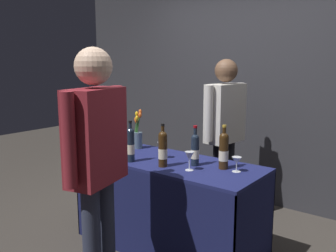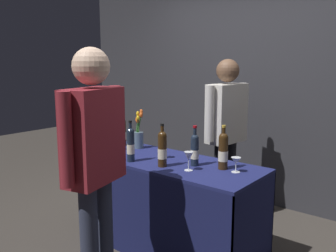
{
  "view_description": "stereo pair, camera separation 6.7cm",
  "coord_description": "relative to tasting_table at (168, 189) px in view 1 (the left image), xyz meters",
  "views": [
    {
      "loc": [
        1.86,
        -2.4,
        1.64
      ],
      "look_at": [
        0.0,
        0.0,
        1.1
      ],
      "focal_mm": 39.09,
      "sensor_mm": 36.0,
      "label": 1
    },
    {
      "loc": [
        1.91,
        -2.36,
        1.64
      ],
      "look_at": [
        0.0,
        0.0,
        1.1
      ],
      "focal_mm": 39.09,
      "sensor_mm": 36.0,
      "label": 2
    }
  ],
  "objects": [
    {
      "name": "tasting_table",
      "position": [
        0.0,
        0.0,
        0.0
      ],
      "size": [
        1.65,
        0.67,
        0.8
      ],
      "color": "#191E51",
      "rests_on": "ground_plane"
    },
    {
      "name": "flower_vase",
      "position": [
        -0.51,
        0.17,
        0.38
      ],
      "size": [
        0.09,
        0.09,
        0.38
      ],
      "color": "slate",
      "rests_on": "tasting_table"
    },
    {
      "name": "featured_wine_bottle",
      "position": [
        0.5,
        0.08,
        0.41
      ],
      "size": [
        0.08,
        0.08,
        0.35
      ],
      "color": "#38230F",
      "rests_on": "tasting_table"
    },
    {
      "name": "wine_glass_near_vendor",
      "position": [
        0.31,
        -0.13,
        0.36
      ],
      "size": [
        0.07,
        0.07,
        0.15
      ],
      "color": "silver",
      "rests_on": "tasting_table"
    },
    {
      "name": "taster_foreground_right",
      "position": [
        0.1,
        -0.88,
        0.5
      ],
      "size": [
        0.31,
        0.59,
        1.73
      ],
      "rotation": [
        0.0,
        0.0,
        1.81
      ],
      "color": "#2D3347",
      "rests_on": "ground_plane"
    },
    {
      "name": "display_bottle_2",
      "position": [
        -0.23,
        -0.22,
        0.41
      ],
      "size": [
        0.07,
        0.07,
        0.35
      ],
      "color": "#192333",
      "rests_on": "tasting_table"
    },
    {
      "name": "ground_plane",
      "position": [
        0.0,
        0.0,
        -0.54
      ],
      "size": [
        12.0,
        12.0,
        0.0
      ],
      "primitive_type": "plane",
      "color": "#38332D"
    },
    {
      "name": "display_bottle_0",
      "position": [
        -0.71,
        0.15,
        0.4
      ],
      "size": [
        0.07,
        0.07,
        0.34
      ],
      "color": "#38230F",
      "rests_on": "tasting_table"
    },
    {
      "name": "wine_glass_near_taster",
      "position": [
        0.62,
        0.06,
        0.34
      ],
      "size": [
        0.07,
        0.07,
        0.12
      ],
      "color": "silver",
      "rests_on": "tasting_table"
    },
    {
      "name": "wine_glass_mid",
      "position": [
        -0.08,
        0.02,
        0.36
      ],
      "size": [
        0.08,
        0.08,
        0.14
      ],
      "color": "silver",
      "rests_on": "tasting_table"
    },
    {
      "name": "display_bottle_4",
      "position": [
        -0.62,
        -0.06,
        0.39
      ],
      "size": [
        0.07,
        0.07,
        0.32
      ],
      "color": "#38230F",
      "rests_on": "tasting_table"
    },
    {
      "name": "display_bottle_1",
      "position": [
        0.27,
        0.02,
        0.39
      ],
      "size": [
        0.07,
        0.07,
        0.33
      ],
      "color": "#192333",
      "rests_on": "tasting_table"
    },
    {
      "name": "display_bottle_3",
      "position": [
        0.08,
        -0.17,
        0.41
      ],
      "size": [
        0.07,
        0.07,
        0.35
      ],
      "color": "#38230F",
      "rests_on": "tasting_table"
    },
    {
      "name": "vendor_presenter",
      "position": [
        0.08,
        0.84,
        0.46
      ],
      "size": [
        0.26,
        0.6,
        1.66
      ],
      "rotation": [
        0.0,
        0.0,
        -1.7
      ],
      "color": "black",
      "rests_on": "ground_plane"
    },
    {
      "name": "back_partition",
      "position": [
        0.0,
        1.56,
        0.89
      ],
      "size": [
        5.14,
        0.12,
        2.87
      ],
      "primitive_type": "cube",
      "color": "#2D2D33",
      "rests_on": "ground_plane"
    }
  ]
}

